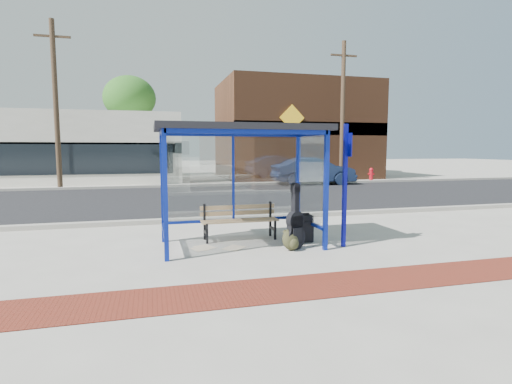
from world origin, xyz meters
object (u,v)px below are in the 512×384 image
object	(u,v)px
guitar_bag	(295,227)
backpack	(291,240)
fire_hydrant	(371,174)
bench	(239,219)
suitcase	(304,229)
parked_car	(313,171)

from	to	relation	value
guitar_bag	backpack	world-z (taller)	guitar_bag
fire_hydrant	bench	bearing A→B (deg)	-130.09
guitar_bag	suitcase	world-z (taller)	guitar_bag
backpack	guitar_bag	bearing A→B (deg)	12.83
bench	fire_hydrant	bearing A→B (deg)	49.74
suitcase	guitar_bag	bearing A→B (deg)	-128.87
fire_hydrant	suitcase	bearing A→B (deg)	-125.49
bench	suitcase	xyz separation A→B (m)	(1.25, -0.63, -0.16)
guitar_bag	parked_car	distance (m)	14.44
parked_car	suitcase	bearing A→B (deg)	157.66
suitcase	parked_car	world-z (taller)	parked_car
bench	guitar_bag	size ratio (longest dim) A/B	1.36
guitar_bag	suitcase	size ratio (longest dim) A/B	1.97
suitcase	backpack	distance (m)	0.77
bench	suitcase	bearing A→B (deg)	-26.75
bench	backpack	bearing A→B (deg)	-58.26
backpack	parked_car	distance (m)	14.55
suitcase	parked_car	bearing A→B (deg)	64.32
backpack	fire_hydrant	world-z (taller)	fire_hydrant
bench	parked_car	bearing A→B (deg)	60.19
parked_car	fire_hydrant	world-z (taller)	parked_car
fire_hydrant	backpack	bearing A→B (deg)	-125.71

